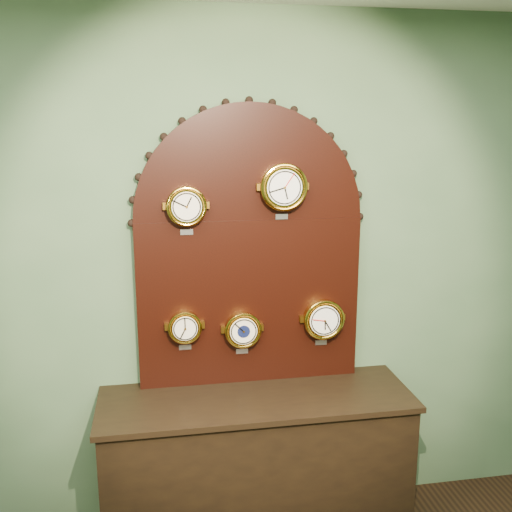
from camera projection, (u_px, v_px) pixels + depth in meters
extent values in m
plane|color=#4C6C49|center=(248.00, 278.00, 3.20)|extent=(4.00, 0.00, 4.00)
cube|color=black|center=(257.00, 470.00, 3.17)|extent=(1.60, 0.50, 0.80)
cube|color=black|center=(250.00, 302.00, 3.18)|extent=(1.20, 0.06, 0.90)
cylinder|color=black|center=(249.00, 220.00, 3.08)|extent=(1.20, 0.06, 1.20)
cylinder|color=gold|center=(186.00, 206.00, 2.95)|extent=(0.19, 0.08, 0.19)
torus|color=gold|center=(187.00, 207.00, 2.92)|extent=(0.20, 0.02, 0.20)
cylinder|color=white|center=(187.00, 207.00, 2.91)|extent=(0.15, 0.01, 0.15)
cube|color=silver|center=(187.00, 232.00, 3.00)|extent=(0.07, 0.01, 0.03)
cylinder|color=gold|center=(283.00, 187.00, 3.01)|extent=(0.23, 0.08, 0.23)
torus|color=gold|center=(284.00, 187.00, 2.98)|extent=(0.25, 0.02, 0.25)
cylinder|color=white|center=(285.00, 188.00, 2.97)|extent=(0.18, 0.01, 0.18)
cube|color=silver|center=(282.00, 217.00, 3.07)|extent=(0.07, 0.01, 0.03)
cylinder|color=gold|center=(185.00, 326.00, 3.09)|extent=(0.16, 0.08, 0.16)
torus|color=gold|center=(185.00, 328.00, 3.06)|extent=(0.18, 0.02, 0.18)
cylinder|color=white|center=(185.00, 329.00, 3.05)|extent=(0.13, 0.01, 0.13)
cube|color=silver|center=(185.00, 347.00, 3.14)|extent=(0.07, 0.01, 0.03)
cylinder|color=gold|center=(243.00, 329.00, 3.15)|extent=(0.18, 0.08, 0.18)
torus|color=gold|center=(243.00, 331.00, 3.11)|extent=(0.20, 0.02, 0.20)
cylinder|color=white|center=(244.00, 331.00, 3.11)|extent=(0.15, 0.01, 0.15)
cube|color=silver|center=(242.00, 351.00, 3.20)|extent=(0.07, 0.01, 0.03)
cylinder|color=#0D143B|center=(244.00, 332.00, 3.11)|extent=(0.07, 0.00, 0.07)
cylinder|color=gold|center=(323.00, 318.00, 3.21)|extent=(0.21, 0.08, 0.21)
torus|color=gold|center=(324.00, 320.00, 3.18)|extent=(0.23, 0.02, 0.23)
cylinder|color=white|center=(325.00, 321.00, 3.18)|extent=(0.17, 0.01, 0.17)
cube|color=silver|center=(321.00, 342.00, 3.27)|extent=(0.06, 0.01, 0.03)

